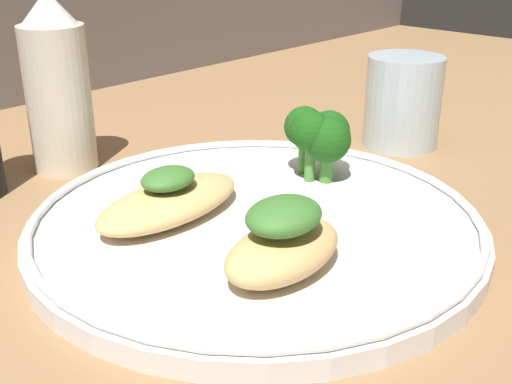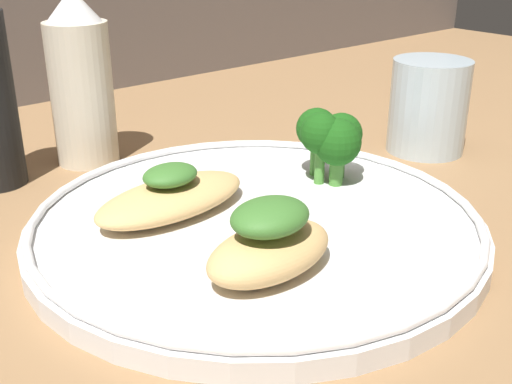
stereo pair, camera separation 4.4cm
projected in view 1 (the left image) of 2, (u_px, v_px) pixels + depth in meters
The scene contains 7 objects.
ground_plane at pixel (256, 243), 45.30cm from camera, with size 180.00×180.00×1.00cm, color #936D47.
plate at pixel (256, 224), 44.71cm from camera, with size 31.54×31.54×2.00cm.
grilled_meat_front at pixel (283, 243), 37.21cm from camera, with size 9.15×5.78×4.55cm.
grilled_meat_middle at pixel (169, 200), 44.36cm from camera, with size 12.32×6.49×3.55cm.
broccoli_bunch at pixel (319, 134), 50.16cm from camera, with size 5.45×6.03×5.72cm.
sauce_bottle at pixel (58, 87), 54.55cm from camera, with size 5.49×5.49×15.30cm.
drinking_glass at pixel (403, 102), 61.52cm from camera, with size 7.24×7.24×8.71cm.
Camera 1 is at (-29.28, -27.52, 20.71)cm, focal length 45.00 mm.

